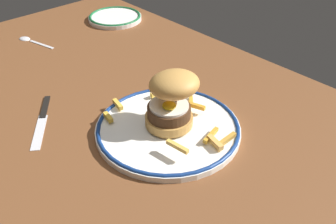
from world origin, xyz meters
The scene contains 7 objects.
ground_plane centered at (0.00, 0.00, -2.00)cm, with size 146.60×84.09×4.00cm, color brown.
dinner_plate centered at (2.63, 3.29, 0.84)cm, with size 28.08×28.08×1.60cm.
burger centered at (2.48, 4.38, 7.17)cm, with size 10.31×10.77×11.24cm.
fries_pile centered at (2.47, 5.82, 2.23)cm, with size 25.53×18.71×2.28cm.
side_plate centered at (-50.62, 29.57, 0.83)cm, with size 16.69×16.69×1.60cm.
knife centered at (-18.14, -12.45, 0.26)cm, with size 15.54×11.66×0.70cm.
spoon centered at (-55.05, 2.33, 0.36)cm, with size 13.30×4.97×0.90cm.
Camera 1 is at (45.46, -36.20, 46.03)cm, focal length 40.70 mm.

